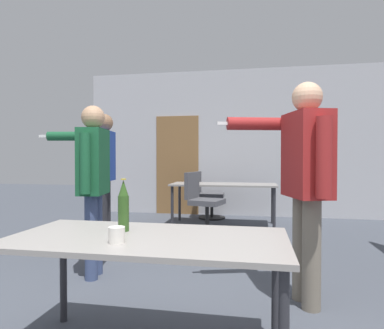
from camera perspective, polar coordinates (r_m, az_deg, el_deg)
back_wall at (r=7.06m, az=6.16°, el=3.53°), size 5.97×0.12×2.97m
conference_table_near at (r=2.07m, az=-7.40°, el=-13.69°), size 1.61×0.79×0.72m
conference_table_far at (r=6.03m, az=5.26°, el=-3.87°), size 1.83×0.70×0.72m
person_right_polo at (r=2.88m, az=18.29°, el=-1.07°), size 0.92×0.67×1.78m
person_far_watching at (r=3.51m, az=-16.33°, el=-1.36°), size 0.83×0.58×1.69m
person_center_tall at (r=4.88m, az=-14.55°, el=0.12°), size 0.85×0.57×1.78m
office_chair_mid_tucked at (r=5.39m, az=1.78°, el=-6.62°), size 0.62×0.57×0.95m
office_chair_far_left at (r=6.68m, az=2.67°, el=-5.37°), size 0.56×0.52×0.91m
beer_bottle at (r=2.19m, az=-11.35°, el=-6.87°), size 0.07×0.07×0.33m
drink_cup at (r=1.92m, az=-12.45°, el=-11.39°), size 0.09×0.09×0.09m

